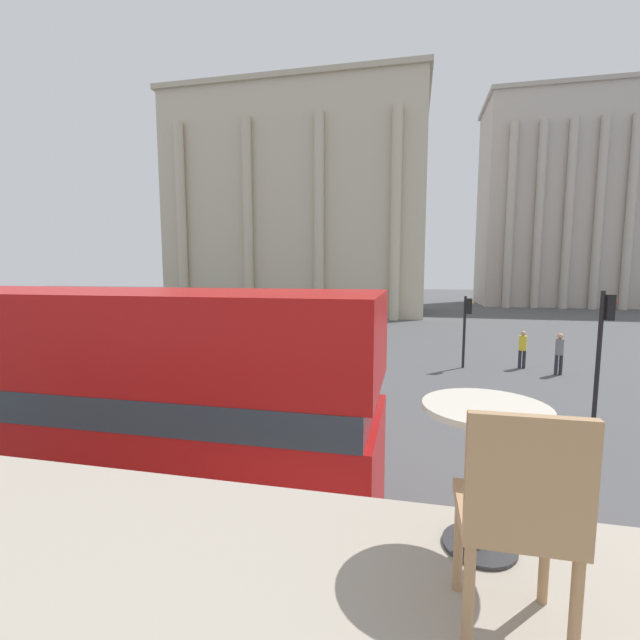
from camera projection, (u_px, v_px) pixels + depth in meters
double_decker_bus at (75, 400)px, 7.12m from camera, size 10.12×2.70×4.12m
cafe_dining_table at (484, 444)px, 2.07m from camera, size 0.60×0.60×0.73m
cafe_chair_0 at (518, 512)px, 1.53m from camera, size 0.40×0.40×0.91m
plaza_building_left at (300, 207)px, 45.22m from camera, size 26.28×12.92×22.17m
plaza_building_right at (581, 203)px, 52.77m from camera, size 23.75×11.59×25.45m
traffic_light_near at (603, 340)px, 11.71m from camera, size 0.42×0.24×3.89m
traffic_light_mid at (467, 321)px, 19.30m from camera, size 0.42×0.24×3.28m
pedestrian_grey at (559, 351)px, 18.11m from camera, size 0.32×0.32×1.79m
pedestrian_black at (293, 337)px, 21.98m from camera, size 0.32×0.32×1.77m
pedestrian_yellow at (523, 347)px, 19.32m from camera, size 0.32×0.32×1.72m
pedestrian_white at (385, 312)px, 35.51m from camera, size 0.32×0.32×1.74m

